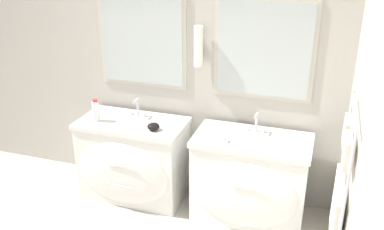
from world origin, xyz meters
name	(u,v)px	position (x,y,z in m)	size (l,w,h in m)	color
wall_back	(169,61)	(0.01, 1.87, 1.31)	(4.92, 0.16, 2.60)	#B2ADA3
wall_right	(361,131)	(1.69, 0.83, 1.29)	(0.13, 3.76, 2.60)	#B2ADA3
vanity_left	(132,160)	(-0.24, 1.49, 0.40)	(1.01, 0.61, 0.79)	white
vanity_right	(249,179)	(0.91, 1.49, 0.40)	(1.01, 0.61, 0.79)	white
faucet_left	(137,108)	(-0.24, 1.66, 0.88)	(0.17, 0.11, 0.18)	silver
faucet_right	(256,123)	(0.91, 1.66, 0.88)	(0.17, 0.11, 0.18)	silver
toiletry_bottle	(96,111)	(-0.56, 1.43, 0.89)	(0.07, 0.07, 0.22)	silver
amenity_bowl	(153,127)	(0.03, 1.41, 0.83)	(0.11, 0.11, 0.07)	black
soap_dish	(223,140)	(0.68, 1.38, 0.81)	(0.09, 0.07, 0.04)	white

